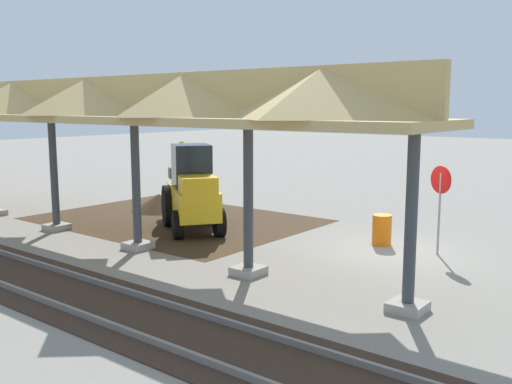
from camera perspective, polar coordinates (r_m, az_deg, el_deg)
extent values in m
plane|color=gray|center=(16.56, 13.46, -5.84)|extent=(120.00, 120.00, 0.00)
cube|color=#42301E|center=(20.78, -8.12, -2.74)|extent=(9.57, 7.00, 0.01)
cube|color=#9E998E|center=(11.97, 14.91, -11.04)|extent=(0.70, 0.70, 0.20)
cylinder|color=#383D42|center=(11.52, 15.24, -3.04)|extent=(0.24, 0.24, 3.60)
cube|color=#9E998E|center=(13.98, -0.76, -7.87)|extent=(0.70, 0.70, 0.20)
cylinder|color=#383D42|center=(13.60, -0.77, -0.98)|extent=(0.24, 0.24, 3.60)
cube|color=#9E998E|center=(16.76, -11.72, -5.25)|extent=(0.70, 0.70, 0.20)
cylinder|color=#383D42|center=(16.44, -11.90, 0.51)|extent=(0.24, 0.24, 3.60)
cube|color=#9E998E|center=(20.00, -19.30, -3.32)|extent=(0.70, 0.70, 0.20)
cylinder|color=#383D42|center=(19.73, -19.54, 1.52)|extent=(0.24, 0.24, 3.60)
cube|color=tan|center=(17.91, -16.32, 7.10)|extent=(21.61, 3.20, 0.20)
cube|color=tan|center=(17.90, -16.41, 9.18)|extent=(21.61, 0.20, 1.10)
pyramid|color=tan|center=(12.23, 6.77, 9.88)|extent=(3.67, 3.20, 1.10)
pyramid|color=tan|center=(14.78, -7.05, 9.65)|extent=(3.67, 3.20, 1.10)
pyramid|color=tan|center=(17.90, -16.41, 9.18)|extent=(3.67, 3.20, 1.10)
pyramid|color=tan|center=(21.36, -22.86, 8.71)|extent=(3.67, 3.20, 1.10)
cube|color=slate|center=(10.85, -2.73, -12.97)|extent=(60.00, 0.08, 0.15)
cube|color=slate|center=(9.90, -8.37, -15.26)|extent=(60.00, 0.08, 0.15)
cube|color=#38281E|center=(10.39, -5.40, -14.39)|extent=(60.00, 2.58, 0.03)
cylinder|color=gray|center=(16.39, 17.85, -2.11)|extent=(0.06, 0.06, 2.27)
cylinder|color=red|center=(16.25, 18.00, 1.17)|extent=(0.69, 0.37, 0.76)
cube|color=yellow|center=(18.76, -6.32, -0.94)|extent=(3.34, 2.95, 0.90)
cube|color=#1E262D|center=(18.80, -6.48, 2.62)|extent=(1.74, 1.71, 1.40)
cube|color=yellow|center=(17.65, -5.84, 0.77)|extent=(1.58, 1.56, 0.50)
cylinder|color=black|center=(19.85, -4.70, -1.17)|extent=(1.30, 1.08, 1.40)
cylinder|color=black|center=(19.65, -8.80, -1.35)|extent=(1.30, 1.08, 1.40)
cylinder|color=black|center=(17.91, -3.70, -3.05)|extent=(0.90, 0.78, 0.90)
cylinder|color=black|center=(17.70, -7.83, -3.25)|extent=(0.90, 0.78, 0.90)
cylinder|color=yellow|center=(20.63, -7.26, 3.01)|extent=(0.96, 0.78, 1.41)
cylinder|color=yellow|center=(21.41, -7.56, 3.39)|extent=(0.75, 0.61, 1.25)
cube|color=#47474C|center=(21.81, -7.65, 1.94)|extent=(0.96, 1.00, 0.40)
cone|color=#42301E|center=(22.66, -9.65, -1.84)|extent=(4.34, 4.34, 1.31)
cylinder|color=orange|center=(17.21, 12.47, -3.72)|extent=(0.56, 0.56, 0.90)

